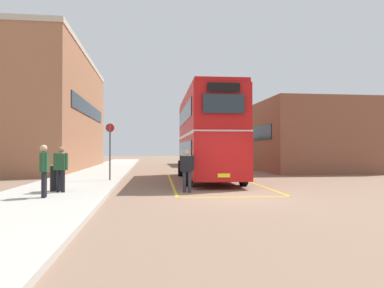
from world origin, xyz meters
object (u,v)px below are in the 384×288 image
(pedestrian_waiting_far, at_px, (44,167))
(bus_stop_sign, at_px, (110,146))
(double_decker_bus, at_px, (207,135))
(pedestrian_waiting_near, at_px, (61,166))
(litter_bin, at_px, (56,178))
(single_deck_bus, at_px, (197,150))
(pedestrian_boarding, at_px, (187,168))

(pedestrian_waiting_far, height_order, bus_stop_sign, bus_stop_sign)
(double_decker_bus, xyz_separation_m, bus_stop_sign, (-5.18, -0.93, -0.65))
(pedestrian_waiting_near, bearing_deg, bus_stop_sign, 76.00)
(litter_bin, xyz_separation_m, bus_stop_sign, (1.49, 4.58, 1.23))
(litter_bin, distance_m, bus_stop_sign, 4.97)
(single_deck_bus, xyz_separation_m, pedestrian_boarding, (-3.72, -24.20, -0.66))
(double_decker_bus, height_order, bus_stop_sign, double_decker_bus)
(pedestrian_waiting_far, bearing_deg, single_deck_bus, 71.80)
(litter_bin, bearing_deg, single_deck_bus, 70.40)
(double_decker_bus, relative_size, bus_stop_sign, 3.51)
(pedestrian_waiting_near, height_order, litter_bin, pedestrian_waiting_near)
(single_deck_bus, distance_m, pedestrian_boarding, 24.50)
(pedestrian_waiting_far, height_order, litter_bin, pedestrian_waiting_far)
(single_deck_bus, bearing_deg, pedestrian_waiting_near, -108.80)
(pedestrian_boarding, height_order, bus_stop_sign, bus_stop_sign)
(pedestrian_waiting_near, bearing_deg, litter_bin, 121.89)
(single_deck_bus, bearing_deg, bus_stop_sign, -109.97)
(double_decker_bus, relative_size, litter_bin, 10.27)
(pedestrian_waiting_far, distance_m, bus_stop_sign, 6.59)
(pedestrian_boarding, bearing_deg, litter_bin, -178.24)
(pedestrian_waiting_near, height_order, pedestrian_waiting_far, pedestrian_waiting_far)
(pedestrian_boarding, bearing_deg, bus_stop_sign, 128.05)
(double_decker_bus, distance_m, single_deck_bus, 18.97)
(pedestrian_waiting_near, height_order, bus_stop_sign, bus_stop_sign)
(single_deck_bus, relative_size, pedestrian_waiting_near, 5.93)
(double_decker_bus, xyz_separation_m, pedestrian_waiting_near, (-6.42, -5.91, -1.41))
(single_deck_bus, relative_size, litter_bin, 10.03)
(double_decker_bus, bearing_deg, litter_bin, -140.41)
(pedestrian_boarding, distance_m, litter_bin, 4.97)
(pedestrian_waiting_near, distance_m, pedestrian_waiting_far, 1.43)
(pedestrian_boarding, distance_m, bus_stop_sign, 5.69)
(single_deck_bus, height_order, pedestrian_waiting_far, single_deck_bus)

